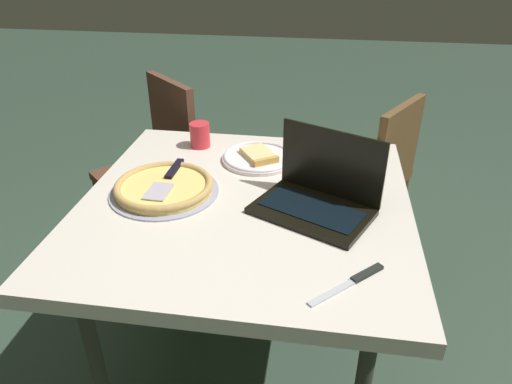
{
  "coord_description": "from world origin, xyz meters",
  "views": [
    {
      "loc": [
        1.26,
        0.23,
        1.5
      ],
      "look_at": [
        0.01,
        0.04,
        0.78
      ],
      "focal_mm": 33.0,
      "sensor_mm": 36.0,
      "label": 1
    }
  ],
  "objects_px": {
    "drink_cup": "(200,135)",
    "chair_far": "(370,172)",
    "laptop": "(318,195)",
    "pizza_tray": "(164,187)",
    "table_knife": "(354,280)",
    "dining_table": "(245,216)",
    "chair_near": "(157,162)",
    "pizza_plate": "(258,157)"
  },
  "relations": [
    {
      "from": "laptop",
      "to": "pizza_tray",
      "type": "relative_size",
      "value": 1.14
    },
    {
      "from": "pizza_plate",
      "to": "chair_near",
      "type": "bearing_deg",
      "value": -124.74
    },
    {
      "from": "laptop",
      "to": "drink_cup",
      "type": "bearing_deg",
      "value": -130.11
    },
    {
      "from": "pizza_tray",
      "to": "dining_table",
      "type": "bearing_deg",
      "value": 87.86
    },
    {
      "from": "pizza_tray",
      "to": "laptop",
      "type": "bearing_deg",
      "value": 87.06
    },
    {
      "from": "drink_cup",
      "to": "chair_near",
      "type": "distance_m",
      "value": 0.51
    },
    {
      "from": "pizza_tray",
      "to": "chair_near",
      "type": "xyz_separation_m",
      "value": [
        -0.66,
        -0.28,
        -0.25
      ]
    },
    {
      "from": "laptop",
      "to": "chair_near",
      "type": "relative_size",
      "value": 0.46
    },
    {
      "from": "dining_table",
      "to": "pizza_plate",
      "type": "bearing_deg",
      "value": -179.84
    },
    {
      "from": "laptop",
      "to": "dining_table",
      "type": "bearing_deg",
      "value": -93.89
    },
    {
      "from": "drink_cup",
      "to": "chair_far",
      "type": "bearing_deg",
      "value": 117.52
    },
    {
      "from": "chair_near",
      "to": "chair_far",
      "type": "distance_m",
      "value": 1.02
    },
    {
      "from": "pizza_tray",
      "to": "table_knife",
      "type": "relative_size",
      "value": 1.9
    },
    {
      "from": "dining_table",
      "to": "laptop",
      "type": "bearing_deg",
      "value": 86.11
    },
    {
      "from": "laptop",
      "to": "pizza_tray",
      "type": "height_order",
      "value": "laptop"
    },
    {
      "from": "dining_table",
      "to": "table_knife",
      "type": "distance_m",
      "value": 0.48
    },
    {
      "from": "pizza_plate",
      "to": "dining_table",
      "type": "bearing_deg",
      "value": 0.16
    },
    {
      "from": "dining_table",
      "to": "chair_far",
      "type": "bearing_deg",
      "value": 148.38
    },
    {
      "from": "chair_far",
      "to": "pizza_plate",
      "type": "bearing_deg",
      "value": -45.21
    },
    {
      "from": "chair_far",
      "to": "dining_table",
      "type": "bearing_deg",
      "value": -31.62
    },
    {
      "from": "pizza_plate",
      "to": "pizza_tray",
      "type": "relative_size",
      "value": 0.76
    },
    {
      "from": "dining_table",
      "to": "drink_cup",
      "type": "distance_m",
      "value": 0.47
    },
    {
      "from": "pizza_plate",
      "to": "drink_cup",
      "type": "relative_size",
      "value": 2.8
    },
    {
      "from": "table_knife",
      "to": "chair_far",
      "type": "xyz_separation_m",
      "value": [
        -1.09,
        0.13,
        -0.25
      ]
    },
    {
      "from": "laptop",
      "to": "chair_near",
      "type": "height_order",
      "value": "laptop"
    },
    {
      "from": "pizza_tray",
      "to": "drink_cup",
      "type": "distance_m",
      "value": 0.37
    },
    {
      "from": "drink_cup",
      "to": "chair_far",
      "type": "relative_size",
      "value": 0.11
    },
    {
      "from": "pizza_tray",
      "to": "chair_near",
      "type": "distance_m",
      "value": 0.76
    },
    {
      "from": "table_knife",
      "to": "chair_far",
      "type": "bearing_deg",
      "value": 173.2
    },
    {
      "from": "pizza_plate",
      "to": "drink_cup",
      "type": "distance_m",
      "value": 0.26
    },
    {
      "from": "laptop",
      "to": "drink_cup",
      "type": "distance_m",
      "value": 0.62
    },
    {
      "from": "chair_near",
      "to": "chair_far",
      "type": "bearing_deg",
      "value": 94.4
    },
    {
      "from": "table_knife",
      "to": "dining_table",
      "type": "bearing_deg",
      "value": -136.0
    },
    {
      "from": "laptop",
      "to": "chair_near",
      "type": "bearing_deg",
      "value": -131.44
    },
    {
      "from": "pizza_tray",
      "to": "table_knife",
      "type": "distance_m",
      "value": 0.7
    },
    {
      "from": "laptop",
      "to": "chair_near",
      "type": "xyz_separation_m",
      "value": [
        -0.69,
        -0.78,
        -0.28
      ]
    },
    {
      "from": "pizza_plate",
      "to": "pizza_tray",
      "type": "xyz_separation_m",
      "value": [
        0.28,
        -0.27,
        0.01
      ]
    },
    {
      "from": "dining_table",
      "to": "table_knife",
      "type": "relative_size",
      "value": 5.55
    },
    {
      "from": "pizza_plate",
      "to": "chair_far",
      "type": "bearing_deg",
      "value": 134.79
    },
    {
      "from": "drink_cup",
      "to": "laptop",
      "type": "bearing_deg",
      "value": 49.89
    },
    {
      "from": "pizza_tray",
      "to": "drink_cup",
      "type": "relative_size",
      "value": 3.7
    },
    {
      "from": "table_knife",
      "to": "drink_cup",
      "type": "relative_size",
      "value": 1.95
    }
  ]
}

